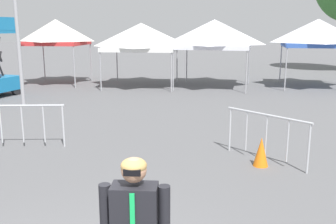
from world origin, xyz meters
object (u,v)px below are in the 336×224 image
at_px(canopy_tent_behind_right, 56,32).
at_px(canopy_tent_right_of_center, 214,34).
at_px(canopy_tent_behind_left, 318,33).
at_px(crowd_barrier_by_lift, 266,128).
at_px(traffic_cone_lot_center, 261,152).
at_px(canopy_tent_far_left, 141,37).
at_px(crowd_barrier_mid_lot, 22,117).

height_order(canopy_tent_behind_right, canopy_tent_right_of_center, canopy_tent_behind_right).
relative_size(canopy_tent_behind_left, crowd_barrier_by_lift, 1.96).
bearing_deg(crowd_barrier_by_lift, canopy_tent_behind_right, 133.83).
xyz_separation_m(crowd_barrier_by_lift, traffic_cone_lot_center, (-0.11, -0.33, -0.44)).
xyz_separation_m(canopy_tent_far_left, crowd_barrier_mid_lot, (-0.42, -10.33, -1.72)).
bearing_deg(canopy_tent_far_left, crowd_barrier_by_lift, -62.30).
relative_size(canopy_tent_right_of_center, crowd_barrier_by_lift, 2.20).
bearing_deg(traffic_cone_lot_center, canopy_tent_far_left, 116.49).
height_order(canopy_tent_right_of_center, crowd_barrier_by_lift, canopy_tent_right_of_center).
bearing_deg(crowd_barrier_by_lift, canopy_tent_far_left, 117.70).
relative_size(canopy_tent_right_of_center, traffic_cone_lot_center, 5.92).
bearing_deg(canopy_tent_behind_left, crowd_barrier_by_lift, -105.16).
distance_m(canopy_tent_right_of_center, crowd_barrier_mid_lot, 11.69).
relative_size(canopy_tent_far_left, traffic_cone_lot_center, 5.92).
height_order(canopy_tent_behind_left, crowd_barrier_by_lift, canopy_tent_behind_left).
height_order(crowd_barrier_mid_lot, traffic_cone_lot_center, crowd_barrier_mid_lot).
xyz_separation_m(canopy_tent_right_of_center, crowd_barrier_mid_lot, (-4.00, -10.82, -1.86)).
distance_m(canopy_tent_right_of_center, crowd_barrier_by_lift, 11.11).
bearing_deg(canopy_tent_far_left, canopy_tent_behind_left, 8.08).
bearing_deg(canopy_tent_behind_right, canopy_tent_far_left, -1.07).
bearing_deg(traffic_cone_lot_center, canopy_tent_behind_left, 74.75).
relative_size(canopy_tent_far_left, crowd_barrier_mid_lot, 1.81).
bearing_deg(crowd_barrier_mid_lot, crowd_barrier_by_lift, 0.18).
relative_size(canopy_tent_behind_right, crowd_barrier_mid_lot, 1.62).
height_order(canopy_tent_right_of_center, traffic_cone_lot_center, canopy_tent_right_of_center).
distance_m(canopy_tent_behind_left, crowd_barrier_by_lift, 12.09).
bearing_deg(canopy_tent_behind_right, canopy_tent_right_of_center, 2.85).
distance_m(canopy_tent_far_left, crowd_barrier_by_lift, 11.77).
bearing_deg(crowd_barrier_mid_lot, canopy_tent_right_of_center, 69.72).
xyz_separation_m(canopy_tent_far_left, canopy_tent_behind_left, (8.54, 1.21, 0.19)).
distance_m(crowd_barrier_mid_lot, traffic_cone_lot_center, 5.75).
relative_size(canopy_tent_behind_left, crowd_barrier_mid_lot, 1.61).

